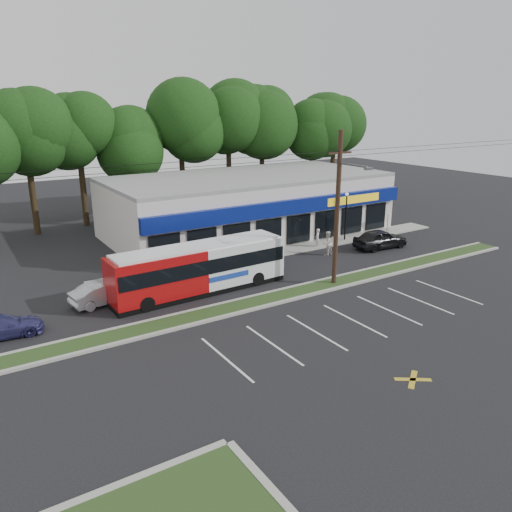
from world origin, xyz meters
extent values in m
plane|color=black|center=(0.00, 0.00, 0.00)|extent=(120.00, 120.00, 0.00)
cube|color=#263B18|center=(0.00, 1.00, 0.06)|extent=(40.00, 1.60, 0.12)
cube|color=#9E9E93|center=(0.00, 0.15, 0.07)|extent=(40.00, 0.25, 0.14)
cube|color=#9E9E93|center=(0.00, 1.85, 0.07)|extent=(40.00, 0.25, 0.14)
cube|color=#9E9E93|center=(5.00, 9.00, 0.05)|extent=(32.00, 2.20, 0.10)
cube|color=beige|center=(5.50, 16.00, 2.50)|extent=(25.00, 12.00, 5.00)
cube|color=navy|center=(5.50, 9.75, 3.40)|extent=(25.00, 0.50, 1.20)
cube|color=black|center=(5.50, 9.94, 1.40)|extent=(24.00, 0.12, 2.40)
cube|color=yellow|center=(12.50, 9.48, 3.40)|extent=(6.00, 0.06, 0.70)
cube|color=gray|center=(5.50, 16.00, 5.15)|extent=(25.00, 12.00, 0.30)
cylinder|color=black|center=(3.00, 1.00, 5.00)|extent=(0.30, 0.30, 10.00)
cube|color=black|center=(3.00, 1.00, 8.60)|extent=(1.80, 0.12, 0.12)
cylinder|color=#59595E|center=(3.00, -0.20, 8.00)|extent=(0.10, 2.40, 0.10)
cube|color=#59595E|center=(3.00, -1.50, 7.90)|extent=(0.50, 0.25, 0.15)
cylinder|color=black|center=(0.00, 1.00, 8.70)|extent=(50.00, 0.02, 0.02)
cylinder|color=black|center=(0.00, 1.00, 8.40)|extent=(50.00, 0.02, 0.02)
cylinder|color=black|center=(11.00, 8.80, 2.00)|extent=(0.12, 0.12, 4.00)
sphere|color=silver|center=(11.00, 8.80, 4.10)|extent=(0.30, 0.30, 0.30)
cylinder|color=#59595E|center=(16.00, 8.60, 1.10)|extent=(0.06, 0.06, 2.20)
cube|color=white|center=(16.00, 8.55, 2.00)|extent=(0.45, 0.04, 0.45)
cylinder|color=black|center=(-11.00, 26.00, 2.86)|extent=(0.56, 0.56, 5.72)
sphere|color=black|center=(-11.00, 26.00, 8.45)|extent=(6.76, 6.76, 6.76)
cylinder|color=black|center=(-6.00, 26.00, 2.86)|extent=(0.56, 0.56, 5.72)
sphere|color=black|center=(-6.00, 26.00, 8.45)|extent=(6.76, 6.76, 6.76)
cylinder|color=black|center=(-1.00, 26.00, 2.86)|extent=(0.56, 0.56, 5.72)
sphere|color=black|center=(-1.00, 26.00, 8.45)|extent=(6.76, 6.76, 6.76)
cylinder|color=black|center=(4.00, 26.00, 2.86)|extent=(0.56, 0.56, 5.72)
sphere|color=black|center=(4.00, 26.00, 8.45)|extent=(6.76, 6.76, 6.76)
cylinder|color=black|center=(9.00, 26.00, 2.86)|extent=(0.56, 0.56, 5.72)
sphere|color=black|center=(9.00, 26.00, 8.45)|extent=(6.76, 6.76, 6.76)
cylinder|color=black|center=(14.00, 26.00, 2.86)|extent=(0.56, 0.56, 5.72)
sphere|color=black|center=(14.00, 26.00, 8.45)|extent=(6.76, 6.76, 6.76)
cylinder|color=black|center=(19.00, 26.00, 2.86)|extent=(0.56, 0.56, 5.72)
sphere|color=black|center=(19.00, 26.00, 8.45)|extent=(6.76, 6.76, 6.76)
cylinder|color=black|center=(24.00, 26.00, 2.86)|extent=(0.56, 0.56, 5.72)
sphere|color=black|center=(24.00, 26.00, 8.45)|extent=(6.76, 6.76, 6.76)
cube|color=#A00C0E|center=(-7.99, 4.41, 1.66)|extent=(5.83, 2.58, 2.64)
cube|color=white|center=(-2.24, 4.59, 1.66)|extent=(5.83, 2.58, 2.64)
cube|color=black|center=(-5.12, 4.50, 0.19)|extent=(11.59, 2.70, 0.34)
cube|color=black|center=(-5.12, 4.50, 1.97)|extent=(11.36, 2.81, 0.91)
cube|color=black|center=(0.67, 4.68, 1.82)|extent=(0.12, 2.04, 1.34)
cube|color=#193899|center=(-3.64, 3.33, 1.10)|extent=(2.88, 0.12, 0.34)
cube|color=white|center=(-5.12, 4.50, 3.03)|extent=(11.00, 2.49, 0.17)
cylinder|color=black|center=(-9.11, 3.30, 0.46)|extent=(0.93, 0.30, 0.92)
cylinder|color=black|center=(-9.18, 5.46, 0.46)|extent=(0.93, 0.30, 0.92)
cylinder|color=black|center=(-1.40, 3.53, 0.46)|extent=(0.93, 0.30, 0.92)
cylinder|color=black|center=(-1.47, 5.69, 0.46)|extent=(0.93, 0.30, 0.92)
imported|color=black|center=(11.89, 5.50, 0.80)|extent=(4.84, 2.28, 1.60)
imported|color=#B0B3B8|center=(-10.74, 5.86, 0.68)|extent=(4.31, 2.05, 1.36)
imported|color=navy|center=(-16.61, 4.19, 0.59)|extent=(4.20, 1.99, 1.19)
imported|color=silver|center=(7.62, 8.44, 0.80)|extent=(0.69, 0.68, 1.60)
imported|color=silver|center=(6.93, 6.37, 0.96)|extent=(1.08, 0.92, 1.93)
camera|label=1|loc=(-18.07, -22.52, 11.57)|focal=35.00mm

